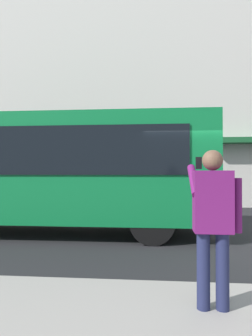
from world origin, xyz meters
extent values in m
plane|color=#232326|center=(0.00, 0.00, 0.00)|extent=(60.00, 60.00, 0.00)
cube|color=beige|center=(0.00, -6.80, 6.00)|extent=(28.00, 0.80, 12.00)
cube|color=#0F7238|center=(4.07, -0.19, 1.70)|extent=(9.00, 2.50, 2.60)
cube|color=black|center=(4.07, 1.07, 2.10)|extent=(7.60, 0.06, 1.10)
cylinder|color=black|center=(1.07, -1.29, 0.50)|extent=(1.00, 0.28, 1.00)
cylinder|color=black|center=(1.07, 0.91, 0.50)|extent=(1.00, 0.28, 1.00)
cylinder|color=#1E2347|center=(0.31, 4.29, 0.56)|extent=(0.14, 0.14, 0.82)
cylinder|color=#1E2347|center=(0.51, 4.29, 0.56)|extent=(0.14, 0.14, 0.82)
cube|color=#6B1960|center=(0.41, 4.29, 1.30)|extent=(0.40, 0.24, 0.66)
sphere|color=brown|center=(0.41, 4.29, 1.74)|extent=(0.22, 0.22, 0.22)
cylinder|color=#6B1960|center=(0.15, 4.29, 1.26)|extent=(0.09, 0.09, 0.58)
cylinder|color=#6B1960|center=(0.59, 4.13, 1.52)|extent=(0.09, 0.48, 0.37)
cube|color=black|center=(0.51, 3.99, 1.72)|extent=(0.07, 0.01, 0.14)
camera|label=1|loc=(1.05, 7.57, 1.62)|focal=32.07mm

